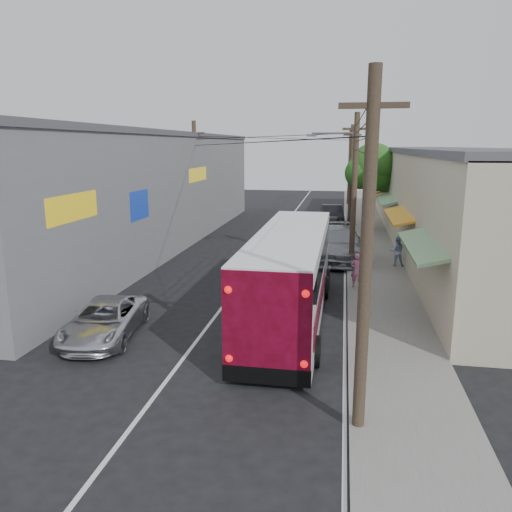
% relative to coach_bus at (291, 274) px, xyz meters
% --- Properties ---
extents(ground, '(120.00, 120.00, 0.00)m').
position_rel_coach_bus_xyz_m(ground, '(-2.84, -5.30, -1.73)').
color(ground, black).
rests_on(ground, ground).
extents(sidewalk, '(3.00, 80.00, 0.12)m').
position_rel_coach_bus_xyz_m(sidewalk, '(3.66, 14.70, -1.67)').
color(sidewalk, slate).
rests_on(sidewalk, ground).
extents(building_right, '(7.09, 40.00, 6.25)m').
position_rel_coach_bus_xyz_m(building_right, '(8.14, 16.70, 1.42)').
color(building_right, '#B4AB8F').
rests_on(building_right, ground).
extents(building_left, '(7.20, 36.00, 7.25)m').
position_rel_coach_bus_xyz_m(building_left, '(-11.34, 12.70, 1.92)').
color(building_left, slate).
rests_on(building_left, ground).
extents(utility_poles, '(11.80, 45.28, 8.00)m').
position_rel_coach_bus_xyz_m(utility_poles, '(0.28, 15.03, 2.40)').
color(utility_poles, '#473828').
rests_on(utility_poles, ground).
extents(street_tree, '(4.40, 4.00, 6.60)m').
position_rel_coach_bus_xyz_m(street_tree, '(4.03, 20.72, 2.94)').
color(street_tree, '#3F2B19').
rests_on(street_tree, ground).
extents(coach_bus, '(2.70, 11.61, 3.34)m').
position_rel_coach_bus_xyz_m(coach_bus, '(0.00, 0.00, 0.00)').
color(coach_bus, white).
rests_on(coach_bus, ground).
extents(jeepney, '(2.66, 4.76, 1.26)m').
position_rel_coach_bus_xyz_m(jeepney, '(-5.99, -3.06, -1.10)').
color(jeepney, silver).
rests_on(jeepney, ground).
extents(parked_suv, '(3.00, 6.51, 1.84)m').
position_rel_coach_bus_xyz_m(parked_suv, '(1.76, 10.34, -0.81)').
color(parked_suv, gray).
rests_on(parked_suv, ground).
extents(parked_car_mid, '(1.92, 3.88, 1.27)m').
position_rel_coach_bus_xyz_m(parked_car_mid, '(0.96, 19.27, -1.09)').
color(parked_car_mid, '#2A292F').
rests_on(parked_car_mid, ground).
extents(parked_car_far, '(2.18, 4.84, 1.54)m').
position_rel_coach_bus_xyz_m(parked_car_far, '(0.96, 23.72, -0.96)').
color(parked_car_far, black).
rests_on(parked_car_far, ground).
extents(pedestrian_near, '(0.64, 0.49, 1.56)m').
position_rel_coach_bus_xyz_m(pedestrian_near, '(2.56, 4.32, -0.83)').
color(pedestrian_near, '#CD6C98').
rests_on(pedestrian_near, sidewalk).
extents(pedestrian_far, '(0.77, 0.60, 1.57)m').
position_rel_coach_bus_xyz_m(pedestrian_far, '(4.76, 8.90, -0.82)').
color(pedestrian_far, '#95ADD8').
rests_on(pedestrian_far, sidewalk).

